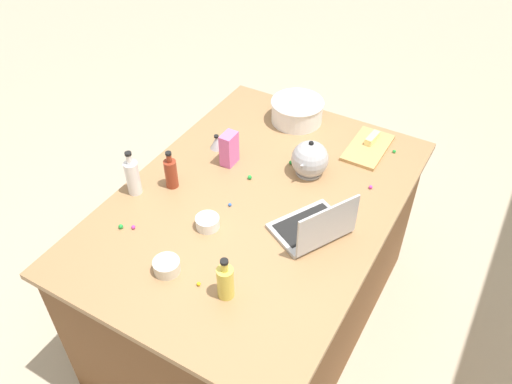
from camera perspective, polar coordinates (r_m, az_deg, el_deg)
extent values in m
plane|color=#B7A88E|center=(3.08, 0.00, -13.31)|extent=(12.00, 12.00, 0.00)
cube|color=brown|center=(2.74, 0.00, -8.08)|extent=(1.63, 1.13, 0.87)
cube|color=#9E754C|center=(2.41, 0.00, -1.15)|extent=(1.69, 1.19, 0.03)
cube|color=#B7B7BC|center=(2.28, 5.81, -3.87)|extent=(0.38, 0.34, 0.02)
cube|color=black|center=(2.27, 5.68, -3.54)|extent=(0.31, 0.27, 0.00)
cube|color=#B7B7BC|center=(2.14, 7.82, -3.68)|extent=(0.27, 0.15, 0.20)
cube|color=silver|center=(2.14, 7.72, -3.58)|extent=(0.24, 0.13, 0.18)
cylinder|color=white|center=(2.89, 4.48, 8.71)|extent=(0.28, 0.28, 0.12)
cylinder|color=black|center=(2.89, 4.48, 8.81)|extent=(0.23, 0.23, 0.10)
torus|color=white|center=(2.86, 4.54, 9.70)|extent=(0.29, 0.29, 0.02)
cylinder|color=#DBC64C|center=(1.99, -3.34, -9.80)|extent=(0.07, 0.07, 0.14)
cylinder|color=#DBC64C|center=(1.92, -3.45, -8.08)|extent=(0.03, 0.03, 0.04)
cylinder|color=black|center=(1.90, -3.48, -7.57)|extent=(0.03, 0.03, 0.01)
cylinder|color=white|center=(2.46, -13.23, 1.51)|extent=(0.06, 0.06, 0.17)
cylinder|color=white|center=(2.39, -13.63, 3.50)|extent=(0.03, 0.03, 0.05)
cylinder|color=black|center=(2.37, -13.75, 4.07)|extent=(0.03, 0.03, 0.01)
cylinder|color=maroon|center=(2.46, -9.21, 1.96)|extent=(0.06, 0.06, 0.14)
cylinder|color=maroon|center=(2.41, -9.45, 3.66)|extent=(0.02, 0.02, 0.04)
cylinder|color=black|center=(2.39, -9.52, 4.16)|extent=(0.03, 0.03, 0.01)
cylinder|color=#ADADB2|center=(2.56, 5.77, 2.26)|extent=(0.13, 0.13, 0.01)
sphere|color=#ADADB2|center=(2.52, 5.88, 3.58)|extent=(0.18, 0.18, 0.18)
cone|color=#ADADB2|center=(2.45, 5.05, 2.85)|extent=(0.08, 0.03, 0.07)
sphere|color=black|center=(2.46, 6.03, 5.28)|extent=(0.02, 0.02, 0.02)
cube|color=tan|center=(2.76, 12.07, 4.73)|extent=(0.32, 0.18, 0.02)
cube|color=#F4E58C|center=(2.78, 12.54, 5.74)|extent=(0.11, 0.05, 0.04)
cylinder|color=beige|center=(2.12, -9.68, -7.94)|extent=(0.11, 0.11, 0.05)
cylinder|color=white|center=(2.27, -5.29, -3.30)|extent=(0.10, 0.10, 0.05)
cone|color=#B2B2B7|center=(2.70, -4.30, 5.41)|extent=(0.07, 0.07, 0.07)
cylinder|color=black|center=(2.68, -4.34, 6.05)|extent=(0.02, 0.02, 0.01)
cube|color=pink|center=(2.57, -2.94, 4.71)|extent=(0.09, 0.06, 0.17)
sphere|color=green|center=(2.76, 14.80, 4.30)|extent=(0.02, 0.02, 0.02)
sphere|color=#CC3399|center=(2.33, -13.19, -3.74)|extent=(0.02, 0.02, 0.02)
sphere|color=green|center=(2.51, -0.70, 1.62)|extent=(0.02, 0.02, 0.02)
sphere|color=#CC3399|center=(2.52, 12.36, 0.52)|extent=(0.02, 0.02, 0.02)
sphere|color=yellow|center=(2.07, -6.26, -9.90)|extent=(0.02, 0.02, 0.02)
sphere|color=blue|center=(2.37, -2.85, -1.38)|extent=(0.02, 0.02, 0.02)
sphere|color=blue|center=(2.86, 3.26, 7.12)|extent=(0.02, 0.02, 0.02)
sphere|color=green|center=(2.34, -14.49, -3.65)|extent=(0.02, 0.02, 0.02)
sphere|color=green|center=(2.61, 3.81, 3.22)|extent=(0.02, 0.02, 0.02)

